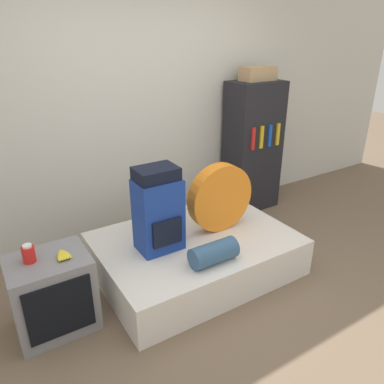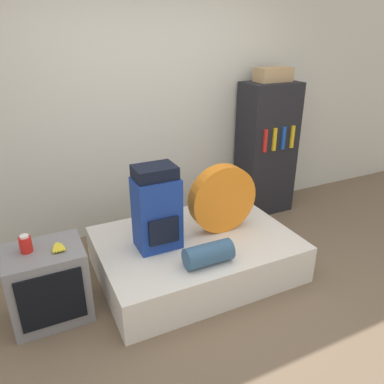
{
  "view_description": "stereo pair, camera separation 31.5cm",
  "coord_description": "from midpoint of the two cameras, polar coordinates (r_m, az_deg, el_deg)",
  "views": [
    {
      "loc": [
        -1.55,
        -1.78,
        2.06
      ],
      "look_at": [
        -0.01,
        0.66,
        0.8
      ],
      "focal_mm": 35.0,
      "sensor_mm": 36.0,
      "label": 1
    },
    {
      "loc": [
        -1.27,
        -1.94,
        2.06
      ],
      "look_at": [
        -0.01,
        0.66,
        0.8
      ],
      "focal_mm": 35.0,
      "sensor_mm": 36.0,
      "label": 2
    }
  ],
  "objects": [
    {
      "name": "television",
      "position": [
        3.04,
        -18.21,
        -13.24
      ],
      "size": [
        0.56,
        0.46,
        0.59
      ],
      "color": "gray",
      "rests_on": "ground_plane"
    },
    {
      "name": "tent_bag",
      "position": [
        3.37,
        7.31,
        -1.08
      ],
      "size": [
        0.63,
        0.13,
        0.63
      ],
      "color": "orange",
      "rests_on": "bed"
    },
    {
      "name": "bookshelf",
      "position": [
        4.52,
        13.23,
        6.34
      ],
      "size": [
        0.62,
        0.43,
        1.53
      ],
      "color": "black",
      "rests_on": "ground_plane"
    },
    {
      "name": "sleeping_roll",
      "position": [
        2.99,
        5.59,
        -9.47
      ],
      "size": [
        0.39,
        0.18,
        0.18
      ],
      "color": "#33567A",
      "rests_on": "bed"
    },
    {
      "name": "bed",
      "position": [
        3.46,
        3.18,
        -9.45
      ],
      "size": [
        1.71,
        1.23,
        0.35
      ],
      "color": "silver",
      "rests_on": "ground_plane"
    },
    {
      "name": "wall_back",
      "position": [
        3.95,
        -4.51,
        12.47
      ],
      "size": [
        8.0,
        0.05,
        2.6
      ],
      "color": "silver",
      "rests_on": "ground_plane"
    },
    {
      "name": "ground_plane",
      "position": [
        3.11,
        8.92,
        -18.18
      ],
      "size": [
        16.0,
        16.0,
        0.0
      ],
      "primitive_type": "plane",
      "color": "brown"
    },
    {
      "name": "cardboard_box",
      "position": [
        4.38,
        14.4,
        16.95
      ],
      "size": [
        0.39,
        0.22,
        0.15
      ],
      "color": "tan",
      "rests_on": "bookshelf"
    },
    {
      "name": "canister",
      "position": [
        2.87,
        -21.2,
        -7.49
      ],
      "size": [
        0.09,
        0.09,
        0.13
      ],
      "color": "red",
      "rests_on": "television"
    },
    {
      "name": "backpack",
      "position": [
        3.08,
        -2.49,
        -2.67
      ],
      "size": [
        0.36,
        0.3,
        0.72
      ],
      "color": "navy",
      "rests_on": "bed"
    },
    {
      "name": "banana_bunch",
      "position": [
        2.85,
        -16.78,
        -8.12
      ],
      "size": [
        0.11,
        0.14,
        0.04
      ],
      "color": "yellow",
      "rests_on": "television"
    }
  ]
}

